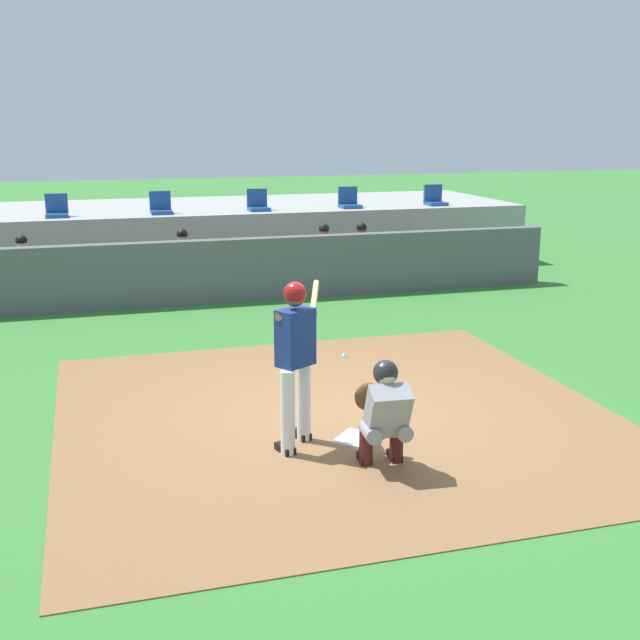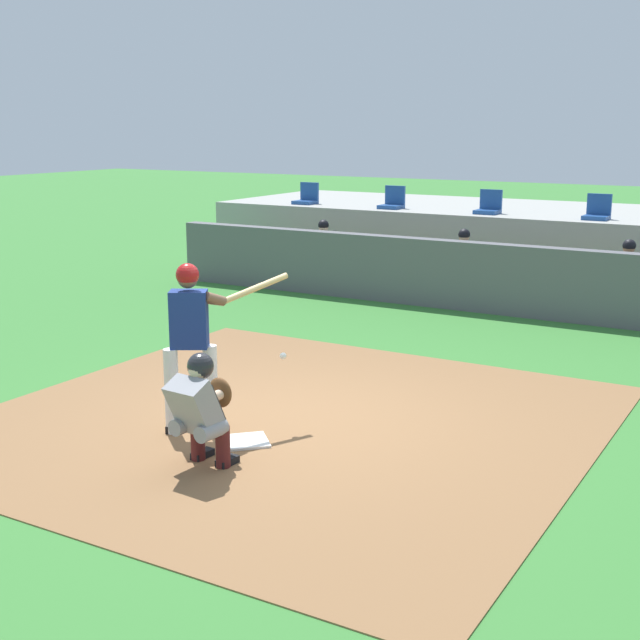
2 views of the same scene
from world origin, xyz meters
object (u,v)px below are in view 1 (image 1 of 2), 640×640
(dugout_player_0, at_px, (23,269))
(dugout_player_1, at_px, (184,261))
(dugout_player_2, at_px, (326,254))
(stadium_seat_3, at_px, (258,205))
(stadium_seat_4, at_px, (349,202))
(stadium_seat_1, at_px, (57,210))
(catcher_crouched, at_px, (384,410))
(home_plate, at_px, (359,439))
(stadium_seat_2, at_px, (161,207))
(dugout_player_3, at_px, (363,253))
(batter_at_plate, at_px, (296,354))
(stadium_seat_5, at_px, (435,199))

(dugout_player_0, distance_m, dugout_player_1, 3.01)
(dugout_player_1, relative_size, dugout_player_2, 1.00)
(stadium_seat_3, relative_size, stadium_seat_4, 1.00)
(stadium_seat_1, height_order, stadium_seat_3, same)
(dugout_player_2, xyz_separation_m, stadium_seat_3, (-0.99, 2.03, 0.86))
(catcher_crouched, distance_m, dugout_player_0, 9.67)
(dugout_player_1, bearing_deg, stadium_seat_3, 46.23)
(home_plate, xyz_separation_m, stadium_seat_3, (1.08, 10.18, 1.51))
(stadium_seat_3, bearing_deg, stadium_seat_1, 180.00)
(stadium_seat_4, bearing_deg, stadium_seat_1, 180.00)
(dugout_player_0, bearing_deg, stadium_seat_3, 22.32)
(home_plate, distance_m, dugout_player_0, 9.04)
(stadium_seat_4, bearing_deg, stadium_seat_2, 180.00)
(catcher_crouched, relative_size, dugout_player_2, 1.33)
(dugout_player_2, bearing_deg, dugout_player_3, 0.00)
(home_plate, height_order, stadium_seat_1, stadium_seat_1)
(dugout_player_2, height_order, dugout_player_3, same)
(stadium_seat_1, distance_m, stadium_seat_3, 4.33)
(batter_at_plate, xyz_separation_m, dugout_player_3, (3.58, 8.10, -0.36))
(batter_at_plate, xyz_separation_m, stadium_seat_3, (1.77, 10.14, 0.50))
(dugout_player_0, bearing_deg, dugout_player_3, 0.00)
(dugout_player_2, height_order, stadium_seat_5, stadium_seat_5)
(dugout_player_2, xyz_separation_m, stadium_seat_4, (1.18, 2.03, 0.86))
(dugout_player_3, distance_m, stadium_seat_5, 3.35)
(stadium_seat_2, bearing_deg, dugout_player_3, -27.08)
(batter_at_plate, height_order, stadium_seat_3, stadium_seat_3)
(stadium_seat_4, xyz_separation_m, stadium_seat_5, (2.17, 0.00, 0.00))
(catcher_crouched, distance_m, dugout_player_3, 9.32)
(dugout_player_0, height_order, dugout_player_1, same)
(stadium_seat_1, bearing_deg, dugout_player_1, -40.48)
(dugout_player_3, xyz_separation_m, stadium_seat_1, (-6.15, 2.03, 0.86))
(catcher_crouched, xyz_separation_m, dugout_player_3, (2.89, 8.86, 0.07))
(dugout_player_3, distance_m, stadium_seat_4, 2.24)
(dugout_player_0, distance_m, dugout_player_2, 5.94)
(home_plate, relative_size, catcher_crouched, 0.25)
(dugout_player_0, height_order, dugout_player_3, same)
(stadium_seat_1, bearing_deg, dugout_player_0, -106.99)
(catcher_crouched, xyz_separation_m, dugout_player_0, (-3.88, 8.86, 0.07))
(home_plate, distance_m, stadium_seat_5, 11.63)
(dugout_player_1, xyz_separation_m, stadium_seat_2, (-0.22, 2.03, 0.86))
(stadium_seat_3, xyz_separation_m, stadium_seat_4, (2.17, 0.00, 0.00))
(dugout_player_0, bearing_deg, stadium_seat_2, 36.12)
(catcher_crouched, height_order, stadium_seat_2, stadium_seat_2)
(stadium_seat_4, bearing_deg, dugout_player_0, -164.06)
(stadium_seat_2, xyz_separation_m, stadium_seat_5, (6.50, 0.00, 0.00))
(dugout_player_2, bearing_deg, batter_at_plate, -108.78)
(dugout_player_2, xyz_separation_m, stadium_seat_2, (-3.15, 2.03, 0.86))
(catcher_crouched, bearing_deg, dugout_player_3, 71.95)
(dugout_player_0, relative_size, dugout_player_1, 1.00)
(catcher_crouched, relative_size, stadium_seat_1, 3.61)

